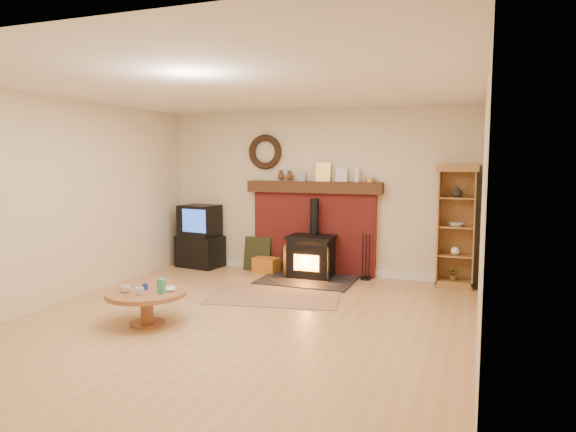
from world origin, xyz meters
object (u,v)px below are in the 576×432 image
at_px(wood_stove, 311,258).
at_px(tv_unit, 200,237).
at_px(curio_cabinet, 456,226).
at_px(coffee_table, 146,297).

relative_size(wood_stove, tv_unit, 1.32).
distance_m(curio_cabinet, coffee_table, 4.37).
distance_m(tv_unit, curio_cabinet, 4.16).
xyz_separation_m(wood_stove, coffee_table, (-1.01, -2.74, -0.01)).
xyz_separation_m(wood_stove, curio_cabinet, (2.09, 0.28, 0.56)).
height_order(wood_stove, curio_cabinet, curio_cabinet).
bearing_deg(tv_unit, coffee_table, -70.62).
height_order(tv_unit, curio_cabinet, curio_cabinet).
bearing_deg(wood_stove, coffee_table, -110.28).
bearing_deg(coffee_table, tv_unit, 109.38).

